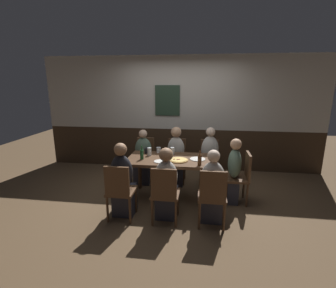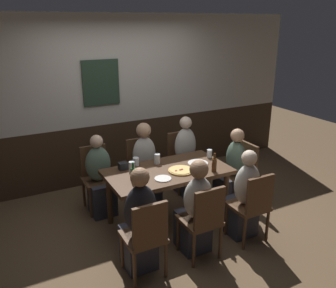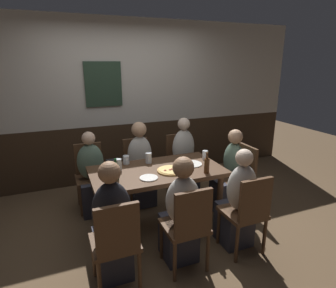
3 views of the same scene
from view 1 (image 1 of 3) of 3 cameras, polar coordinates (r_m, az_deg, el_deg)
name	(u,v)px [view 1 (image 1 of 3)]	position (r m, az deg, el deg)	size (l,w,h in m)	color
ground_plane	(172,198)	(4.57, 0.84, -12.19)	(12.00, 12.00, 0.00)	brown
wall_back	(180,114)	(5.78, 2.84, 6.93)	(6.40, 0.13, 2.60)	#332316
dining_table	(172,163)	(4.32, 0.87, -4.46)	(1.52, 0.82, 0.74)	#472D1C
chair_left_far	(145,156)	(5.26, -5.34, -2.85)	(0.40, 0.40, 0.88)	#513521
chair_right_far	(209,159)	(5.13, 9.45, -3.42)	(0.40, 0.40, 0.88)	#513521
chair_mid_far	(176,158)	(5.15, 1.96, -3.16)	(0.40, 0.40, 0.88)	#513521
chair_head_east	(241,175)	(4.40, 16.38, -6.82)	(0.40, 0.40, 0.88)	#513521
chair_right_near	(212,195)	(3.59, 10.14, -11.35)	(0.40, 0.40, 0.88)	#513521
chair_mid_near	(165,192)	(3.62, -0.72, -10.91)	(0.40, 0.40, 0.88)	#513521
chair_left_near	(120,189)	(3.77, -11.02, -10.13)	(0.40, 0.40, 0.88)	#513521
person_left_far	(143,161)	(5.12, -5.74, -3.85)	(0.34, 0.37, 1.09)	#2D2D38
person_right_far	(209,162)	(4.98, 9.49, -4.03)	(0.34, 0.37, 1.17)	#2D2D38
person_mid_far	(176,160)	(5.00, 1.78, -3.71)	(0.34, 0.37, 1.17)	#2D2D38
person_head_east	(231,176)	(4.39, 14.23, -7.11)	(0.37, 0.34, 1.12)	#2D2D38
person_right_near	(212,192)	(3.75, 10.02, -10.71)	(0.34, 0.37, 1.11)	#2D2D38
person_mid_near	(166,189)	(3.78, -0.35, -10.18)	(0.34, 0.37, 1.12)	#2D2D38
person_left_near	(123,185)	(3.91, -10.26, -9.25)	(0.34, 0.37, 1.17)	#2D2D38
pizza	(179,160)	(4.17, 2.43, -3.69)	(0.32, 0.32, 0.03)	tan
pint_glass_stout	(159,150)	(4.63, -2.16, -1.46)	(0.08, 0.08, 0.10)	silver
pint_glass_pale	(149,152)	(4.47, -4.29, -1.86)	(0.07, 0.07, 0.14)	silver
tumbler_short	(172,151)	(4.52, 1.01, -1.67)	(0.08, 0.08, 0.13)	silver
beer_glass_half	(212,155)	(4.36, 10.15, -2.57)	(0.07, 0.07, 0.11)	silver
beer_bottle_green	(142,154)	(4.25, -6.03, -2.33)	(0.06, 0.06, 0.23)	#194723
beer_bottle_brown	(200,160)	(3.94, 7.27, -3.63)	(0.06, 0.06, 0.24)	#42230F
plate_white_large	(198,159)	(4.26, 6.81, -3.47)	(0.26, 0.26, 0.01)	white
plate_white_small	(160,161)	(4.12, -1.87, -4.02)	(0.20, 0.20, 0.01)	white
condiment_caddy	(148,151)	(4.62, -4.63, -1.52)	(0.11, 0.09, 0.09)	black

